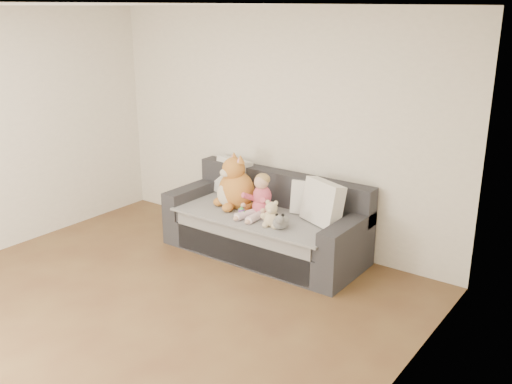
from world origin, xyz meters
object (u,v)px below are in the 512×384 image
sofa (266,226)px  toddler (260,198)px  teddy_bear (271,216)px  sippy_cup (241,212)px  plush_cat (235,187)px

sofa → toddler: 0.38m
teddy_bear → sippy_cup: bearing=159.2°
toddler → plush_cat: (-0.38, 0.06, 0.04)m
teddy_bear → plush_cat: bearing=141.7°
teddy_bear → sippy_cup: teddy_bear is taller
sofa → teddy_bear: sofa is taller
sippy_cup → plush_cat: bearing=138.7°
sofa → plush_cat: size_ratio=3.46×
toddler → plush_cat: size_ratio=0.73×
sofa → plush_cat: (-0.37, -0.07, 0.40)m
sofa → plush_cat: 0.55m
toddler → sippy_cup: (-0.11, -0.17, -0.13)m
plush_cat → sippy_cup: plush_cat is taller
sofa → sippy_cup: (-0.11, -0.30, 0.23)m
sofa → plush_cat: bearing=-170.0°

